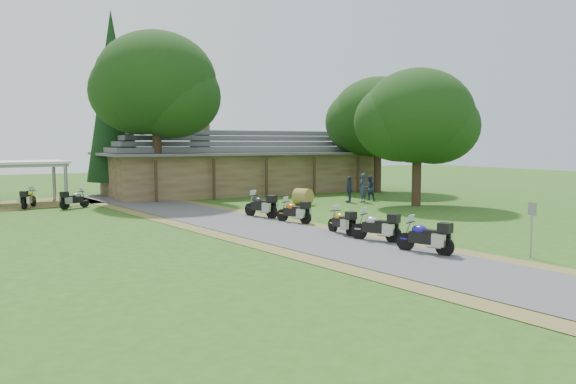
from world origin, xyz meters
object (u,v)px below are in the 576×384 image
carport (12,183)px  motorcycle_row_d (294,210)px  motorcycle_carport_b (75,198)px  motorcycle_row_a (425,235)px  motorcycle_row_b (376,225)px  motorcycle_carport_a (29,198)px  hay_bale (303,197)px  lodge (241,161)px  motorcycle_row_c (342,221)px  motorcycle_row_e (261,204)px

carport → motorcycle_row_d: size_ratio=3.53×
motorcycle_carport_b → motorcycle_row_d: bearing=-82.4°
motorcycle_row_a → motorcycle_row_b: size_ratio=1.01×
motorcycle_row_d → motorcycle_carport_b: size_ratio=1.03×
motorcycle_carport_a → hay_bale: size_ratio=1.70×
lodge → motorcycle_row_c: 21.42m
motorcycle_row_a → motorcycle_row_c: 4.84m
motorcycle_carport_a → hay_bale: bearing=-88.9°
motorcycle_carport_a → motorcycle_row_b: bearing=-125.4°
motorcycle_row_a → motorcycle_row_e: (-0.84, 11.40, 0.03)m
motorcycle_row_d → motorcycle_row_e: bearing=-11.6°
motorcycle_row_e → carport: bearing=20.7°
motorcycle_row_a → motorcycle_carport_b: motorcycle_row_a is taller
motorcycle_row_d → motorcycle_row_b: bearing=159.9°
lodge → motorcycle_carport_b: lodge is taller
carport → motorcycle_row_c: bearing=-64.3°
motorcycle_carport_b → lodge: bearing=-6.4°
motorcycle_row_b → motorcycle_carport_b: bearing=0.2°
lodge → motorcycle_row_b: lodge is taller
motorcycle_row_b → motorcycle_carport_b: size_ratio=1.08×
carport → motorcycle_row_d: (11.55, -15.60, -0.75)m
motorcycle_row_c → motorcycle_carport_a: (-10.90, 17.02, 0.02)m
motorcycle_row_e → motorcycle_carport_a: size_ratio=1.12×
lodge → motorcycle_row_d: size_ratio=12.00×
motorcycle_row_c → motorcycle_carport_b: (-8.53, 15.47, 0.00)m
motorcycle_row_a → motorcycle_carport_b: size_ratio=1.10×
motorcycle_row_c → motorcycle_row_d: (-0.09, 3.98, 0.02)m
motorcycle_row_b → motorcycle_carport_b: (-8.75, 17.55, -0.05)m
carport → motorcycle_row_a: (11.87, -24.41, -0.71)m
motorcycle_row_c → motorcycle_carport_b: 17.67m
carport → motorcycle_row_c: size_ratio=3.65×
motorcycle_row_a → motorcycle_row_c: motorcycle_row_a is taller
carport → motorcycle_row_e: 17.07m
carport → motorcycle_row_a: carport is taller
motorcycle_row_e → motorcycle_carport_b: bearing=22.1°
motorcycle_row_b → motorcycle_carport_b: 19.61m
motorcycle_row_b → motorcycle_row_c: motorcycle_row_b is taller
motorcycle_carport_a → motorcycle_row_d: bearing=-116.0°
carport → hay_bale: bearing=-34.8°
motorcycle_row_c → motorcycle_carport_b: bearing=29.1°
motorcycle_row_c → motorcycle_row_d: size_ratio=0.97×
motorcycle_row_c → motorcycle_row_e: motorcycle_row_e is taller
motorcycle_row_d → motorcycle_carport_a: 16.94m
carport → hay_bale: 18.29m
motorcycle_carport_a → motorcycle_row_c: bearing=-123.0°
motorcycle_row_b → motorcycle_row_d: size_ratio=1.06×
motorcycle_row_c → hay_bale: bearing=-21.6°
motorcycle_row_d → motorcycle_row_c: bearing=158.3°
motorcycle_carport_a → motorcycle_row_e: bearing=-111.1°
motorcycle_carport_a → motorcycle_carport_b: size_ratio=1.02×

